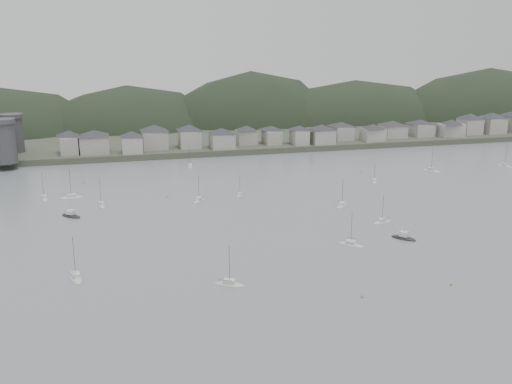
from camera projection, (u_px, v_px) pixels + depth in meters
name	position (u px, v px, depth m)	size (l,w,h in m)	color
ground	(345.00, 300.00, 125.67)	(900.00, 900.00, 0.00)	slate
far_shore_land	(174.00, 123.00, 400.60)	(900.00, 250.00, 3.00)	#383D2D
forested_ridge	(186.00, 146.00, 381.17)	(851.55, 103.94, 102.57)	black
waterfront_town	(293.00, 133.00, 307.54)	(451.48, 28.46, 12.92)	gray
moored_fleet	(231.00, 218.00, 184.49)	(266.10, 177.64, 12.72)	beige
motor_launch_near	(404.00, 238.00, 165.38)	(6.87, 7.58, 3.81)	black
motor_launch_far	(71.00, 216.00, 186.73)	(7.76, 7.84, 3.93)	black
mooring_buoys	(264.00, 212.00, 191.06)	(118.58, 130.57, 0.70)	#B66D3C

